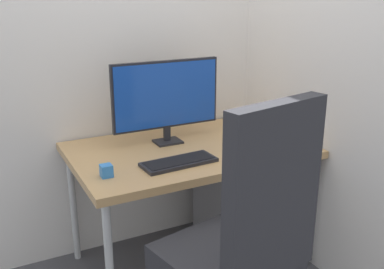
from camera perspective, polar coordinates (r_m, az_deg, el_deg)
ground_plane at (r=2.84m, az=-0.38°, el=-15.91°), size 8.00×8.00×0.00m
wall_back at (r=2.77m, az=-4.74°, el=14.09°), size 2.36×0.04×2.80m
wall_side_right at (r=2.63m, az=14.78°, el=13.36°), size 0.04×1.89×2.80m
desk at (r=2.52m, az=-0.42°, el=-2.76°), size 1.29×0.83×0.75m
office_chair at (r=1.85m, az=6.53°, el=-13.26°), size 0.63×0.63×1.23m
filing_cabinet at (r=2.89m, az=6.38°, el=-8.57°), size 0.45×0.49×0.59m
monitor at (r=2.51m, az=-3.29°, el=4.87°), size 0.63×0.12×0.47m
keyboard at (r=2.26m, az=-1.67°, el=-3.52°), size 0.39×0.17×0.02m
mouse at (r=2.45m, az=6.02°, el=-1.62°), size 0.08×0.11×0.04m
pen_holder at (r=2.74m, az=7.10°, el=1.27°), size 0.07×0.07×0.18m
notebook at (r=2.65m, az=11.00°, el=-0.63°), size 0.22×0.23×0.01m
coffee_mug at (r=2.47m, az=9.51°, el=-0.96°), size 0.11×0.07×0.10m
desk_clamp_accessory at (r=2.14m, az=-10.86°, el=-4.56°), size 0.05×0.05×0.06m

